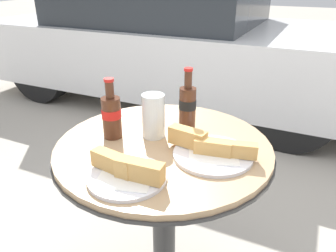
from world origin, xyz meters
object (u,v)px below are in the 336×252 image
object	(u,v)px
cola_bottle_right	(188,106)
parked_car	(175,43)
bistro_table	(164,186)
drinking_glass	(153,118)
cola_bottle_left	(112,115)
lunch_plate_near	(211,149)
lunch_plate_far	(127,172)

from	to	relation	value
cola_bottle_right	parked_car	xyz separation A→B (m)	(-1.08, 2.31, -0.26)
bistro_table	drinking_glass	xyz separation A→B (m)	(-0.06, 0.04, 0.24)
cola_bottle_left	cola_bottle_right	world-z (taller)	cola_bottle_right
drinking_glass	lunch_plate_near	distance (m)	0.23
cola_bottle_right	lunch_plate_far	bearing A→B (deg)	-94.32
lunch_plate_far	parked_car	world-z (taller)	parked_car
bistro_table	cola_bottle_left	xyz separation A→B (m)	(-0.18, -0.03, 0.26)
bistro_table	cola_bottle_right	world-z (taller)	cola_bottle_right
bistro_table	parked_car	size ratio (longest dim) A/B	0.18
lunch_plate_near	drinking_glass	bearing A→B (deg)	168.83
bistro_table	cola_bottle_right	distance (m)	0.30
parked_car	cola_bottle_right	bearing A→B (deg)	-64.92
cola_bottle_left	parked_car	distance (m)	2.64
cola_bottle_right	parked_car	size ratio (longest dim) A/B	0.05
lunch_plate_far	parked_car	distance (m)	2.89
cola_bottle_right	drinking_glass	xyz separation A→B (m)	(-0.08, -0.11, -0.02)
cola_bottle_left	parked_car	xyz separation A→B (m)	(-0.87, 2.48, -0.25)
bistro_table	parked_car	bearing A→B (deg)	113.25
lunch_plate_near	lunch_plate_far	bearing A→B (deg)	-127.23
cola_bottle_left	lunch_plate_far	world-z (taller)	cola_bottle_left
bistro_table	drinking_glass	world-z (taller)	drinking_glass
bistro_table	drinking_glass	size ratio (longest dim) A/B	5.03
cola_bottle_right	drinking_glass	size ratio (longest dim) A/B	1.49
drinking_glass	lunch_plate_far	bearing A→B (deg)	-78.46
bistro_table	lunch_plate_near	world-z (taller)	lunch_plate_near
cola_bottle_left	cola_bottle_right	bearing A→B (deg)	39.46
lunch_plate_near	parked_car	distance (m)	2.75
cola_bottle_left	lunch_plate_near	size ratio (longest dim) A/B	0.73
parked_car	cola_bottle_left	bearing A→B (deg)	-70.67
bistro_table	lunch_plate_far	xyz separation A→B (m)	(-0.00, -0.23, 0.20)
drinking_glass	parked_car	xyz separation A→B (m)	(-1.00, 2.41, -0.24)
cola_bottle_right	lunch_plate_far	xyz separation A→B (m)	(-0.03, -0.37, -0.07)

